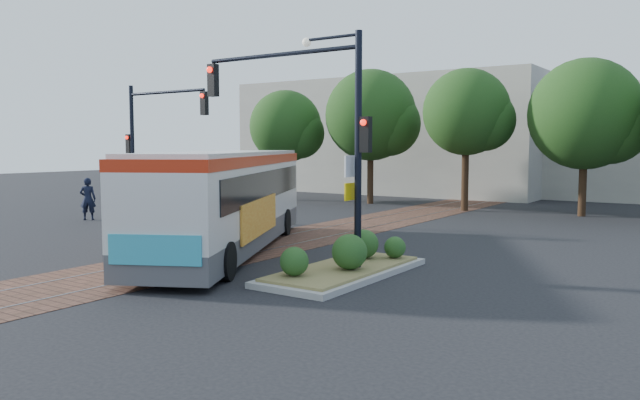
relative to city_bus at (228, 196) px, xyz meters
The scene contains 10 objects.
ground 1.77m from the city_bus, 21.87° to the right, with size 120.00×120.00×0.00m, color black.
trackbed 4.30m from the city_bus, 87.27° to the left, with size 3.60×40.00×0.02m.
tree_row 16.69m from the city_bus, 85.11° to the left, with size 26.40×5.60×7.67m.
warehouses 28.75m from the city_bus, 90.68° to the left, with size 40.00×13.00×8.00m.
city_bus is the anchor object (origin of this frame).
traffic_island 5.30m from the city_bus, 11.00° to the right, with size 2.20×5.20×1.13m.
signal_pole_main 4.79m from the city_bus, 12.31° to the right, with size 5.49×0.46×6.00m.
signal_pole_left 9.31m from the city_bus, 154.39° to the left, with size 4.99×0.34×6.00m.
officer 11.23m from the city_bus, 166.32° to the left, with size 0.70×0.46×1.91m, color black.
parked_car 12.13m from the city_bus, 132.32° to the left, with size 1.81×4.45×1.29m, color black.
Camera 1 is at (13.20, -14.49, 3.34)m, focal length 35.00 mm.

